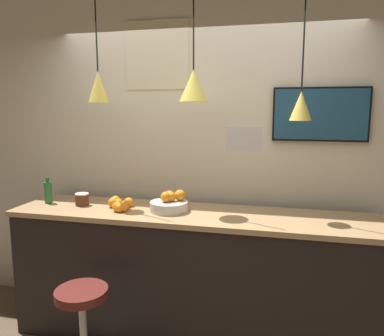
{
  "coord_description": "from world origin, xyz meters",
  "views": [
    {
      "loc": [
        0.66,
        -2.01,
        1.85
      ],
      "look_at": [
        0.0,
        0.71,
        1.4
      ],
      "focal_mm": 35.0,
      "sensor_mm": 36.0,
      "label": 1
    }
  ],
  "objects_px": {
    "spread_jar": "(82,199)",
    "mounted_tv": "(320,114)",
    "bar_stool": "(83,322)",
    "fruit_bowl": "(170,204)",
    "juice_bottle": "(48,192)"
  },
  "relations": [
    {
      "from": "bar_stool",
      "to": "spread_jar",
      "type": "height_order",
      "value": "spread_jar"
    },
    {
      "from": "spread_jar",
      "to": "fruit_bowl",
      "type": "bearing_deg",
      "value": 0.44
    },
    {
      "from": "fruit_bowl",
      "to": "spread_jar",
      "type": "relative_size",
      "value": 2.66
    },
    {
      "from": "fruit_bowl",
      "to": "mounted_tv",
      "type": "relative_size",
      "value": 0.41
    },
    {
      "from": "mounted_tv",
      "to": "bar_stool",
      "type": "bearing_deg",
      "value": -147.65
    },
    {
      "from": "spread_jar",
      "to": "juice_bottle",
      "type": "bearing_deg",
      "value": -180.0
    },
    {
      "from": "bar_stool",
      "to": "mounted_tv",
      "type": "bearing_deg",
      "value": 32.35
    },
    {
      "from": "spread_jar",
      "to": "mounted_tv",
      "type": "distance_m",
      "value": 2.04
    },
    {
      "from": "bar_stool",
      "to": "fruit_bowl",
      "type": "bearing_deg",
      "value": 54.82
    },
    {
      "from": "fruit_bowl",
      "to": "mounted_tv",
      "type": "bearing_deg",
      "value": 18.15
    },
    {
      "from": "juice_bottle",
      "to": "mounted_tv",
      "type": "relative_size",
      "value": 0.31
    },
    {
      "from": "juice_bottle",
      "to": "mounted_tv",
      "type": "bearing_deg",
      "value": 9.66
    },
    {
      "from": "spread_jar",
      "to": "mounted_tv",
      "type": "xyz_separation_m",
      "value": [
        1.88,
        0.37,
        0.7
      ]
    },
    {
      "from": "fruit_bowl",
      "to": "juice_bottle",
      "type": "distance_m",
      "value": 1.07
    },
    {
      "from": "fruit_bowl",
      "to": "mounted_tv",
      "type": "height_order",
      "value": "mounted_tv"
    }
  ]
}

